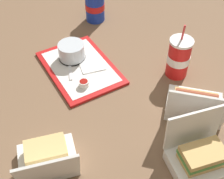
{
  "coord_description": "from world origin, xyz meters",
  "views": [
    {
      "loc": [
        -0.69,
        0.44,
        0.87
      ],
      "look_at": [
        -0.0,
        -0.02,
        0.05
      ],
      "focal_mm": 50.0,
      "sensor_mm": 36.0,
      "label": 1
    }
  ],
  "objects_px": {
    "clamshell_sandwich_right": "(200,157)",
    "plastic_fork": "(70,71)",
    "food_tray": "(79,68)",
    "clamshell_hotdog_front": "(194,104)",
    "soda_cup_left": "(179,58)",
    "ketchup_cup": "(84,83)",
    "clamshell_sandwich_center": "(47,158)",
    "soda_cup_back": "(95,6)",
    "cake_container": "(71,52)"
  },
  "relations": [
    {
      "from": "clamshell_sandwich_right",
      "to": "plastic_fork",
      "type": "bearing_deg",
      "value": 11.96
    },
    {
      "from": "food_tray",
      "to": "clamshell_hotdog_front",
      "type": "relative_size",
      "value": 1.41
    },
    {
      "from": "clamshell_hotdog_front",
      "to": "soda_cup_left",
      "type": "relative_size",
      "value": 1.19
    },
    {
      "from": "ketchup_cup",
      "to": "clamshell_sandwich_right",
      "type": "xyz_separation_m",
      "value": [
        -0.5,
        -0.12,
        0.02
      ]
    },
    {
      "from": "ketchup_cup",
      "to": "plastic_fork",
      "type": "xyz_separation_m",
      "value": [
        0.11,
        0.0,
        -0.01
      ]
    },
    {
      "from": "ketchup_cup",
      "to": "clamshell_sandwich_center",
      "type": "xyz_separation_m",
      "value": [
        -0.24,
        0.27,
        0.02
      ]
    },
    {
      "from": "clamshell_sandwich_right",
      "to": "soda_cup_back",
      "type": "xyz_separation_m",
      "value": [
        0.9,
        -0.17,
        0.03
      ]
    },
    {
      "from": "soda_cup_left",
      "to": "clamshell_sandwich_right",
      "type": "bearing_deg",
      "value": 147.11
    },
    {
      "from": "clamshell_hotdog_front",
      "to": "clamshell_sandwich_center",
      "type": "distance_m",
      "value": 0.55
    },
    {
      "from": "food_tray",
      "to": "clamshell_sandwich_center",
      "type": "relative_size",
      "value": 1.69
    },
    {
      "from": "clamshell_hotdog_front",
      "to": "soda_cup_back",
      "type": "height_order",
      "value": "soda_cup_back"
    },
    {
      "from": "cake_container",
      "to": "ketchup_cup",
      "type": "relative_size",
      "value": 2.87
    },
    {
      "from": "plastic_fork",
      "to": "soda_cup_left",
      "type": "distance_m",
      "value": 0.44
    },
    {
      "from": "plastic_fork",
      "to": "clamshell_hotdog_front",
      "type": "relative_size",
      "value": 0.4
    },
    {
      "from": "ketchup_cup",
      "to": "clamshell_hotdog_front",
      "type": "bearing_deg",
      "value": -140.88
    },
    {
      "from": "clamshell_sandwich_center",
      "to": "cake_container",
      "type": "bearing_deg",
      "value": -36.32
    },
    {
      "from": "plastic_fork",
      "to": "clamshell_hotdog_front",
      "type": "distance_m",
      "value": 0.52
    },
    {
      "from": "soda_cup_back",
      "to": "ketchup_cup",
      "type": "bearing_deg",
      "value": 143.26
    },
    {
      "from": "food_tray",
      "to": "plastic_fork",
      "type": "distance_m",
      "value": 0.05
    },
    {
      "from": "food_tray",
      "to": "soda_cup_left",
      "type": "xyz_separation_m",
      "value": [
        -0.25,
        -0.32,
        0.08
      ]
    },
    {
      "from": "food_tray",
      "to": "soda_cup_left",
      "type": "distance_m",
      "value": 0.41
    },
    {
      "from": "clamshell_hotdog_front",
      "to": "clamshell_sandwich_center",
      "type": "bearing_deg",
      "value": 80.78
    },
    {
      "from": "ketchup_cup",
      "to": "clamshell_sandwich_right",
      "type": "distance_m",
      "value": 0.52
    },
    {
      "from": "clamshell_hotdog_front",
      "to": "clamshell_sandwich_center",
      "type": "height_order",
      "value": "clamshell_hotdog_front"
    },
    {
      "from": "plastic_fork",
      "to": "soda_cup_left",
      "type": "bearing_deg",
      "value": -98.63
    },
    {
      "from": "soda_cup_left",
      "to": "soda_cup_back",
      "type": "height_order",
      "value": "soda_cup_left"
    },
    {
      "from": "clamshell_sandwich_center",
      "to": "ketchup_cup",
      "type": "bearing_deg",
      "value": -47.86
    },
    {
      "from": "soda_cup_back",
      "to": "clamshell_hotdog_front",
      "type": "bearing_deg",
      "value": 177.69
    },
    {
      "from": "clamshell_hotdog_front",
      "to": "soda_cup_left",
      "type": "height_order",
      "value": "soda_cup_left"
    },
    {
      "from": "soda_cup_back",
      "to": "soda_cup_left",
      "type": "bearing_deg",
      "value": -173.42
    },
    {
      "from": "clamshell_sandwich_center",
      "to": "soda_cup_back",
      "type": "relative_size",
      "value": 1.06
    },
    {
      "from": "clamshell_sandwich_right",
      "to": "clamshell_sandwich_center",
      "type": "xyz_separation_m",
      "value": [
        0.26,
        0.39,
        -0.0
      ]
    },
    {
      "from": "food_tray",
      "to": "soda_cup_back",
      "type": "relative_size",
      "value": 1.79
    },
    {
      "from": "ketchup_cup",
      "to": "clamshell_sandwich_center",
      "type": "distance_m",
      "value": 0.36
    },
    {
      "from": "food_tray",
      "to": "clamshell_hotdog_front",
      "type": "distance_m",
      "value": 0.5
    },
    {
      "from": "clamshell_hotdog_front",
      "to": "cake_container",
      "type": "bearing_deg",
      "value": 24.21
    },
    {
      "from": "plastic_fork",
      "to": "clamshell_sandwich_right",
      "type": "distance_m",
      "value": 0.62
    },
    {
      "from": "cake_container",
      "to": "clamshell_sandwich_right",
      "type": "height_order",
      "value": "clamshell_sandwich_right"
    },
    {
      "from": "cake_container",
      "to": "clamshell_sandwich_center",
      "type": "bearing_deg",
      "value": 143.68
    },
    {
      "from": "plastic_fork",
      "to": "clamshell_sandwich_center",
      "type": "distance_m",
      "value": 0.44
    },
    {
      "from": "clamshell_sandwich_center",
      "to": "soda_cup_back",
      "type": "xyz_separation_m",
      "value": [
        0.64,
        -0.57,
        0.03
      ]
    },
    {
      "from": "clamshell_hotdog_front",
      "to": "clamshell_sandwich_right",
      "type": "relative_size",
      "value": 1.23
    },
    {
      "from": "clamshell_sandwich_center",
      "to": "clamshell_sandwich_right",
      "type": "bearing_deg",
      "value": -123.4
    },
    {
      "from": "food_tray",
      "to": "ketchup_cup",
      "type": "distance_m",
      "value": 0.12
    },
    {
      "from": "food_tray",
      "to": "soda_cup_back",
      "type": "distance_m",
      "value": 0.4
    },
    {
      "from": "cake_container",
      "to": "clamshell_sandwich_right",
      "type": "distance_m",
      "value": 0.69
    },
    {
      "from": "cake_container",
      "to": "soda_cup_left",
      "type": "xyz_separation_m",
      "value": [
        -0.32,
        -0.32,
        0.04
      ]
    },
    {
      "from": "clamshell_sandwich_center",
      "to": "soda_cup_back",
      "type": "distance_m",
      "value": 0.86
    },
    {
      "from": "cake_container",
      "to": "clamshell_hotdog_front",
      "type": "relative_size",
      "value": 0.42
    },
    {
      "from": "clamshell_hotdog_front",
      "to": "soda_cup_back",
      "type": "xyz_separation_m",
      "value": [
        0.73,
        -0.03,
        0.04
      ]
    }
  ]
}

